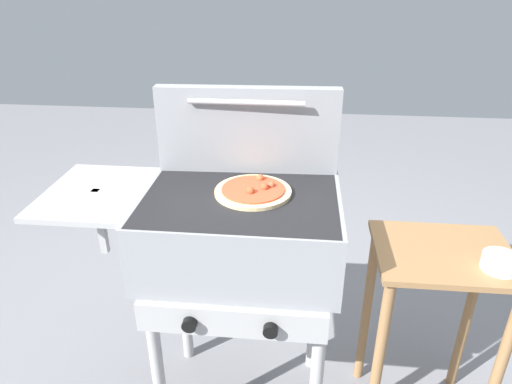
% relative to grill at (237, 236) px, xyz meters
% --- Properties ---
extents(grill, '(0.96, 0.53, 0.90)m').
position_rel_grill_xyz_m(grill, '(0.00, 0.00, 0.00)').
color(grill, gray).
rests_on(grill, ground_plane).
extents(grill_lid_open, '(0.63, 0.09, 0.30)m').
position_rel_grill_xyz_m(grill_lid_open, '(0.01, 0.22, 0.30)').
color(grill_lid_open, gray).
rests_on(grill_lid_open, grill).
extents(pizza_pepperoni, '(0.25, 0.25, 0.04)m').
position_rel_grill_xyz_m(pizza_pepperoni, '(0.05, 0.04, 0.15)').
color(pizza_pepperoni, beige).
rests_on(pizza_pepperoni, grill).
extents(prep_table, '(0.44, 0.36, 0.74)m').
position_rel_grill_xyz_m(prep_table, '(0.67, 0.00, -0.23)').
color(prep_table, olive).
rests_on(prep_table, ground_plane).
extents(topping_bowl_near, '(0.11, 0.11, 0.04)m').
position_rel_grill_xyz_m(topping_bowl_near, '(0.81, -0.08, 0.00)').
color(topping_bowl_near, silver).
rests_on(topping_bowl_near, prep_table).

